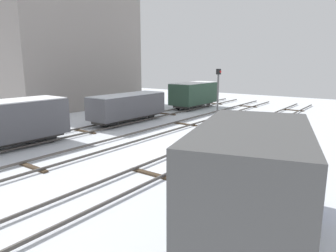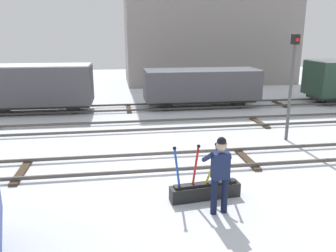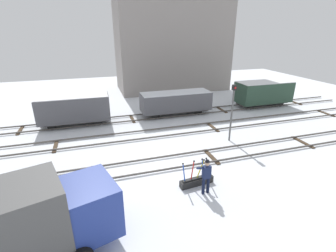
{
  "view_description": "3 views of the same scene",
  "coord_description": "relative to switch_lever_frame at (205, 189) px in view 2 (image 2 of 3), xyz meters",
  "views": [
    {
      "loc": [
        -12.47,
        -7.47,
        4.33
      ],
      "look_at": [
        0.21,
        1.82,
        1.14
      ],
      "focal_mm": 32.95,
      "sensor_mm": 36.0,
      "label": 1
    },
    {
      "loc": [
        -0.63,
        -10.05,
        4.04
      ],
      "look_at": [
        0.99,
        0.54,
        1.13
      ],
      "focal_mm": 36.58,
      "sensor_mm": 36.0,
      "label": 2
    },
    {
      "loc": [
        -3.07,
        -12.11,
        7.41
      ],
      "look_at": [
        1.43,
        2.34,
        1.44
      ],
      "focal_mm": 26.4,
      "sensor_mm": 36.0,
      "label": 3
    }
  ],
  "objects": [
    {
      "name": "signal_post",
      "position": [
        4.38,
        4.28,
        2.18
      ],
      "size": [
        0.24,
        0.32,
        4.0
      ],
      "color": "#4C4C4C",
      "rests_on": "ground_plane"
    },
    {
      "name": "switch_lever_frame",
      "position": [
        0.0,
        0.0,
        0.0
      ],
      "size": [
        1.83,
        0.56,
        1.45
      ],
      "rotation": [
        0.0,
        0.0,
        0.11
      ],
      "color": "black",
      "rests_on": "ground_plane"
    },
    {
      "name": "apartment_building",
      "position": [
        5.67,
        21.36,
        5.55
      ],
      "size": [
        13.95,
        6.8,
        11.59
      ],
      "color": "gray",
      "rests_on": "ground_plane"
    },
    {
      "name": "rail_worker",
      "position": [
        0.12,
        -0.74,
        0.8
      ],
      "size": [
        0.59,
        0.73,
        1.84
      ],
      "rotation": [
        0.0,
        0.0,
        0.11
      ],
      "color": "#111831",
      "rests_on": "ground_plane"
    },
    {
      "name": "track_main_line",
      "position": [
        -1.49,
        2.39,
        -0.15
      ],
      "size": [
        44.0,
        1.94,
        0.18
      ],
      "color": "#4C4742",
      "rests_on": "ground_plane"
    },
    {
      "name": "ground_plane",
      "position": [
        -1.49,
        2.39,
        -0.25
      ],
      "size": [
        60.0,
        60.0,
        0.0
      ],
      "primitive_type": "plane",
      "color": "silver"
    },
    {
      "name": "track_siding_near",
      "position": [
        -1.49,
        6.85,
        -0.14
      ],
      "size": [
        44.0,
        1.94,
        0.18
      ],
      "color": "#4C4742",
      "rests_on": "ground_plane"
    },
    {
      "name": "freight_car_mid_siding",
      "position": [
        -6.12,
        10.72,
        1.17
      ],
      "size": [
        5.53,
        2.29,
        2.49
      ],
      "rotation": [
        0.0,
        0.0,
        -0.02
      ],
      "color": "#2D2B28",
      "rests_on": "ground_plane"
    },
    {
      "name": "freight_car_back_track",
      "position": [
        2.56,
        10.72,
        1.0
      ],
      "size": [
        6.34,
        2.04,
        2.14
      ],
      "rotation": [
        0.0,
        0.0,
        0.0
      ],
      "color": "#2D2B28",
      "rests_on": "ground_plane"
    },
    {
      "name": "track_siding_far",
      "position": [
        -1.49,
        10.72,
        -0.14
      ],
      "size": [
        44.0,
        1.94,
        0.18
      ],
      "color": "#4C4742",
      "rests_on": "ground_plane"
    }
  ]
}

